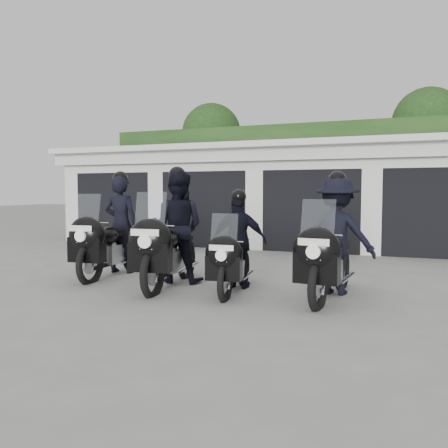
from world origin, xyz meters
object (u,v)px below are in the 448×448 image
at_px(police_bike_a, 113,233).
at_px(police_bike_c, 237,246).
at_px(police_bike_b, 173,233).
at_px(police_bike_d, 334,241).

height_order(police_bike_a, police_bike_c, police_bike_a).
xyz_separation_m(police_bike_a, police_bike_b, (1.51, -0.35, 0.07)).
distance_m(police_bike_b, police_bike_d, 2.75).
bearing_deg(police_bike_d, police_bike_b, -173.55).
relative_size(police_bike_c, police_bike_d, 0.85).
distance_m(police_bike_c, police_bike_d, 1.56).
distance_m(police_bike_a, police_bike_c, 2.74).
bearing_deg(police_bike_a, police_bike_d, -8.29).
bearing_deg(police_bike_d, police_bike_a, -179.04).
xyz_separation_m(police_bike_b, police_bike_d, (2.75, 0.10, -0.04)).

